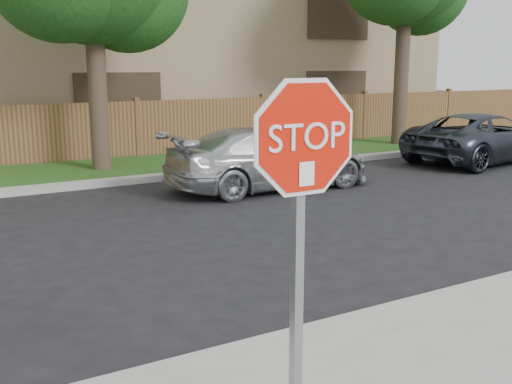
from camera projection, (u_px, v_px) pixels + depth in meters
ground at (129, 380)px, 5.01m from camera, size 90.00×90.00×0.00m
stop_sign at (302, 189)px, 3.72m from camera, size 1.01×0.13×2.55m
sedan_right at (269, 158)px, 12.60m from camera, size 4.48×1.87×1.29m
sedan_far_right at (483, 138)px, 16.04m from camera, size 4.92×2.69×1.31m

